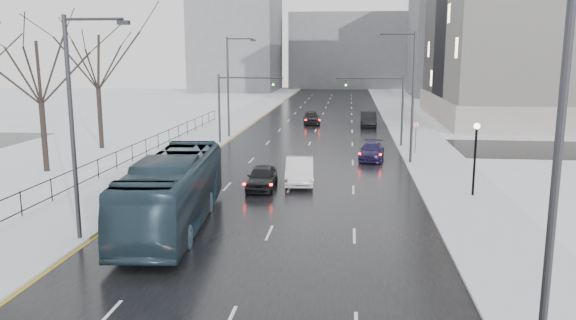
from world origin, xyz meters
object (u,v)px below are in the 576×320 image
(streetlight_l_far, at_px, (230,82))
(lamppost_r_mid, at_px, (475,149))
(mast_signal_left, at_px, (230,100))
(sedan_right_distant, at_px, (368,119))
(mast_signal_right, at_px, (391,102))
(sedan_center_far, at_px, (312,117))
(no_uturn_sign, at_px, (416,128))
(sedan_right_far, at_px, (372,151))
(tree_park_d, at_px, (47,173))
(streetlight_r_mid, at_px, (410,91))
(streetlight_l_near, at_px, (76,118))
(bus, at_px, (173,191))
(tree_park_e, at_px, (102,149))
(sedan_center_near, at_px, (262,177))
(sedan_right_near, at_px, (300,171))
(streetlight_r_near, at_px, (545,176))

(streetlight_l_far, height_order, lamppost_r_mid, streetlight_l_far)
(mast_signal_left, bearing_deg, sedan_right_distant, 47.46)
(mast_signal_right, bearing_deg, sedan_center_far, 117.18)
(no_uturn_sign, height_order, sedan_right_far, no_uturn_sign)
(tree_park_d, relative_size, streetlight_r_mid, 1.25)
(no_uturn_sign, bearing_deg, streetlight_l_far, 155.27)
(streetlight_l_near, xyz_separation_m, bus, (3.37, 2.60, -3.82))
(no_uturn_sign, bearing_deg, sedan_right_far, -145.89)
(tree_park_e, bearing_deg, streetlight_l_near, -67.31)
(sedan_center_near, xyz_separation_m, sedan_center_far, (0.85, 33.22, 0.06))
(tree_park_d, distance_m, streetlight_l_far, 21.17)
(sedan_center_far, relative_size, sedan_right_distant, 0.89)
(streetlight_l_near, distance_m, sedan_center_near, 13.41)
(mast_signal_right, relative_size, sedan_right_near, 1.29)
(mast_signal_left, relative_size, bus, 0.51)
(mast_signal_left, bearing_deg, bus, -84.32)
(sedan_right_near, bearing_deg, tree_park_d, 170.78)
(mast_signal_left, bearing_deg, lamppost_r_mid, -44.48)
(sedan_center_near, bearing_deg, sedan_right_distant, 74.92)
(streetlight_l_far, height_order, sedan_right_distant, streetlight_l_far)
(streetlight_l_near, xyz_separation_m, mast_signal_left, (0.84, 28.00, -1.51))
(bus, bearing_deg, streetlight_r_near, -49.18)
(streetlight_r_near, bearing_deg, tree_park_d, 137.25)
(tree_park_e, xyz_separation_m, sedan_center_near, (16.50, -13.30, 0.77))
(tree_park_d, xyz_separation_m, sedan_right_far, (23.30, 7.49, 0.70))
(streetlight_l_far, xyz_separation_m, sedan_center_near, (6.46, -21.30, -4.85))
(bus, distance_m, sedan_right_near, 11.26)
(no_uturn_sign, distance_m, sedan_center_far, 22.36)
(no_uturn_sign, bearing_deg, sedan_right_distant, 100.26)
(streetlight_l_far, distance_m, no_uturn_sign, 19.41)
(tree_park_e, height_order, no_uturn_sign, tree_park_e)
(tree_park_d, distance_m, streetlight_r_near, 35.80)
(tree_park_d, height_order, sedan_center_far, tree_park_d)
(streetlight_l_near, distance_m, bus, 5.72)
(lamppost_r_mid, relative_size, bus, 0.34)
(lamppost_r_mid, bearing_deg, tree_park_d, 172.09)
(mast_signal_right, bearing_deg, mast_signal_left, 180.00)
(mast_signal_left, bearing_deg, mast_signal_right, 0.00)
(streetlight_r_mid, bearing_deg, sedan_right_near, -135.60)
(streetlight_r_near, relative_size, mast_signal_left, 1.54)
(lamppost_r_mid, height_order, bus, lamppost_r_mid)
(sedan_right_near, bearing_deg, tree_park_e, 143.89)
(streetlight_l_far, relative_size, bus, 0.79)
(streetlight_r_near, relative_size, mast_signal_right, 1.54)
(bus, bearing_deg, tree_park_e, 117.05)
(streetlight_l_near, height_order, no_uturn_sign, streetlight_l_near)
(tree_park_e, distance_m, sedan_center_near, 21.20)
(lamppost_r_mid, bearing_deg, streetlight_l_near, -152.45)
(sedan_center_near, distance_m, sedan_right_near, 2.84)
(sedan_center_far, bearing_deg, streetlight_l_far, -128.30)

